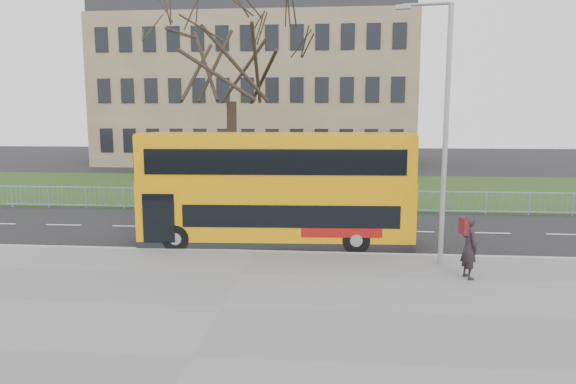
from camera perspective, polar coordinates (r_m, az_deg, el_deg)
The scene contains 10 objects.
ground at distance 19.16m, azimuth -3.05°, elevation -5.71°, with size 120.00×120.00×0.00m, color black.
pavement at distance 12.79m, azimuth -7.38°, elevation -12.74°, with size 80.00×10.50×0.12m, color slate.
kerb at distance 17.66m, azimuth -3.76°, elevation -6.70°, with size 80.00×0.20×0.14m, color #969698.
grass_verge at distance 33.13m, azimuth 0.40°, elevation 0.35°, with size 80.00×15.40×0.08m, color #1D3212.
guard_railing at distance 25.47m, azimuth -0.99°, elevation -0.92°, with size 40.00×0.12×1.10m, color #6E9EC3, non-canonical shape.
bare_tree at distance 29.01m, azimuth -6.34°, elevation 11.99°, with size 9.01×9.01×12.88m, color black, non-canonical shape.
civic_building at distance 53.99m, azimuth -3.19°, elevation 10.83°, with size 30.00×15.00×14.00m, color #77654B.
yellow_bus at distance 18.44m, azimuth -1.30°, elevation 0.59°, with size 9.71×2.73×4.03m.
pedestrian at distance 15.38m, azimuth 19.50°, elevation -5.80°, with size 0.65×0.43×1.79m, color black.
street_lamp at distance 16.18m, azimuth 16.80°, elevation 7.18°, with size 1.66×0.38×7.84m.
Camera 1 is at (2.63, -18.40, 4.65)m, focal length 32.00 mm.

